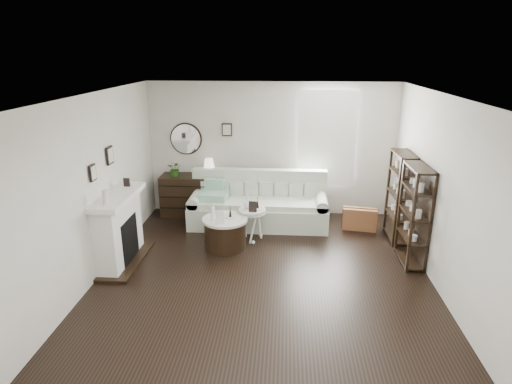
# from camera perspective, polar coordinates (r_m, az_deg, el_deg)

# --- Properties ---
(room) EXTENTS (5.50, 5.50, 5.50)m
(room) POSITION_cam_1_polar(r_m,az_deg,el_deg) (8.65, 6.96, 7.09)
(room) COLOR black
(room) RESTS_ON ground
(fireplace) EXTENTS (0.50, 1.40, 1.84)m
(fireplace) POSITION_cam_1_polar(r_m,az_deg,el_deg) (7.15, -17.74, -5.00)
(fireplace) COLOR white
(fireplace) RESTS_ON ground
(shelf_unit_far) EXTENTS (0.30, 0.80, 1.60)m
(shelf_unit_far) POSITION_cam_1_polar(r_m,az_deg,el_deg) (8.00, 18.62, -0.60)
(shelf_unit_far) COLOR black
(shelf_unit_far) RESTS_ON ground
(shelf_unit_near) EXTENTS (0.30, 0.80, 1.60)m
(shelf_unit_near) POSITION_cam_1_polar(r_m,az_deg,el_deg) (7.18, 20.31, -2.93)
(shelf_unit_near) COLOR black
(shelf_unit_near) RESTS_ON ground
(sofa) EXTENTS (2.66, 0.92, 1.03)m
(sofa) POSITION_cam_1_polar(r_m,az_deg,el_deg) (8.40, 0.33, -2.02)
(sofa) COLOR #B2BDA9
(sofa) RESTS_ON ground
(quilt) EXTENTS (0.58, 0.48, 0.14)m
(quilt) POSITION_cam_1_polar(r_m,az_deg,el_deg) (8.29, -5.75, -0.49)
(quilt) COLOR #2A9C71
(quilt) RESTS_ON sofa
(suitcase) EXTENTS (0.66, 0.31, 0.43)m
(suitcase) POSITION_cam_1_polar(r_m,az_deg,el_deg) (8.39, 13.65, -3.53)
(suitcase) COLOR olive
(suitcase) RESTS_ON ground
(dresser) EXTENTS (1.26, 0.54, 0.84)m
(dresser) POSITION_cam_1_polar(r_m,az_deg,el_deg) (8.93, -8.46, -0.44)
(dresser) COLOR black
(dresser) RESTS_ON ground
(table_lamp) EXTENTS (0.26, 0.26, 0.36)m
(table_lamp) POSITION_cam_1_polar(r_m,az_deg,el_deg) (8.68, -6.26, 3.27)
(table_lamp) COLOR beige
(table_lamp) RESTS_ON dresser
(potted_plant) EXTENTS (0.34, 0.32, 0.31)m
(potted_plant) POSITION_cam_1_polar(r_m,az_deg,el_deg) (8.79, -10.72, 3.07)
(potted_plant) COLOR #235217
(potted_plant) RESTS_ON dresser
(drum_table) EXTENTS (0.78, 0.78, 0.54)m
(drum_table) POSITION_cam_1_polar(r_m,az_deg,el_deg) (7.44, -4.12, -5.43)
(drum_table) COLOR black
(drum_table) RESTS_ON ground
(pedestal_table) EXTENTS (0.49, 0.49, 0.59)m
(pedestal_table) POSITION_cam_1_polar(r_m,az_deg,el_deg) (7.61, -0.51, -2.66)
(pedestal_table) COLOR white
(pedestal_table) RESTS_ON ground
(eiffel_drum) EXTENTS (0.12, 0.12, 0.20)m
(eiffel_drum) POSITION_cam_1_polar(r_m,az_deg,el_deg) (7.34, -3.46, -2.68)
(eiffel_drum) COLOR black
(eiffel_drum) RESTS_ON drum_table
(bottle_drum) EXTENTS (0.07, 0.07, 0.30)m
(bottle_drum) POSITION_cam_1_polar(r_m,az_deg,el_deg) (7.23, -5.82, -2.62)
(bottle_drum) COLOR silver
(bottle_drum) RESTS_ON drum_table
(card_frame_drum) EXTENTS (0.14, 0.05, 0.19)m
(card_frame_drum) POSITION_cam_1_polar(r_m,az_deg,el_deg) (7.13, -4.84, -3.38)
(card_frame_drum) COLOR silver
(card_frame_drum) RESTS_ON drum_table
(eiffel_ped) EXTENTS (0.13, 0.13, 0.19)m
(eiffel_ped) POSITION_cam_1_polar(r_m,az_deg,el_deg) (7.58, 0.23, -1.55)
(eiffel_ped) COLOR black
(eiffel_ped) RESTS_ON pedestal_table
(flask_ped) EXTENTS (0.14, 0.14, 0.26)m
(flask_ped) POSITION_cam_1_polar(r_m,az_deg,el_deg) (7.57, -1.15, -1.30)
(flask_ped) COLOR silver
(flask_ped) RESTS_ON pedestal_table
(card_frame_ped) EXTENTS (0.15, 0.06, 0.19)m
(card_frame_ped) POSITION_cam_1_polar(r_m,az_deg,el_deg) (7.43, -0.43, -1.97)
(card_frame_ped) COLOR black
(card_frame_ped) RESTS_ON pedestal_table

